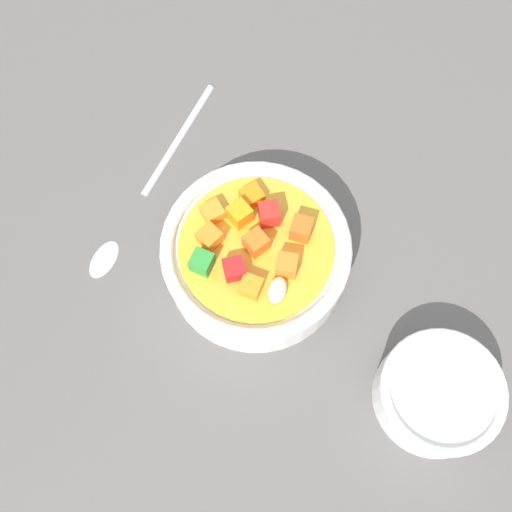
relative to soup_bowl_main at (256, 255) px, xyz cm
name	(u,v)px	position (x,y,z in cm)	size (l,w,h in cm)	color
ground_plane	(256,270)	(-0.02, 0.00, -3.98)	(140.00, 140.00, 2.00)	#565451
soup_bowl_main	(256,255)	(0.00, 0.00, 0.00)	(16.38, 16.38, 6.92)	white
spoon	(142,195)	(12.90, 1.24, -2.59)	(6.29, 22.93, 0.84)	silver
side_bowl_small	(441,390)	(-19.09, -0.41, -0.72)	(10.16, 10.16, 4.37)	white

